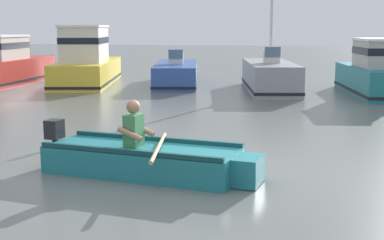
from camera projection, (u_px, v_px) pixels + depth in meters
The scene contains 7 objects.
ground_plane at pixel (203, 170), 8.93m from camera, with size 120.00×120.00×0.00m, color slate.
rowboat_with_person at pixel (147, 159), 8.63m from camera, with size 3.72×2.04×1.19m.
moored_boat_red at pixel (3, 65), 22.26m from camera, with size 2.18×5.81×2.00m.
moored_boat_yellow at pixel (87, 63), 22.02m from camera, with size 3.12×6.58×2.39m.
moored_boat_blue at pixel (176, 74), 22.01m from camera, with size 2.48×5.58×1.45m.
moored_boat_grey at pixel (270, 77), 19.87m from camera, with size 2.44×5.43×4.49m.
moored_boat_teal at pixel (375, 74), 18.68m from camera, with size 2.21×5.27×1.95m.
Camera 1 is at (1.29, -8.56, 2.33)m, focal length 50.65 mm.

